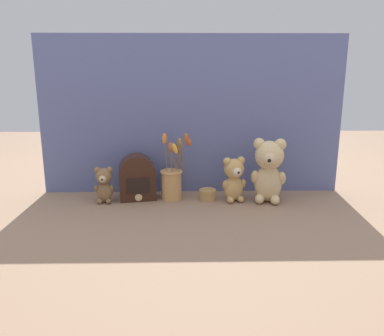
% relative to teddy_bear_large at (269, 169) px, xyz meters
% --- Properties ---
extents(ground_plane, '(4.00, 4.00, 0.00)m').
position_rel_teddy_bear_large_xyz_m(ground_plane, '(-0.35, -0.00, -0.16)').
color(ground_plane, '#8E7056').
extents(backdrop_wall, '(1.46, 0.02, 0.76)m').
position_rel_teddy_bear_large_xyz_m(backdrop_wall, '(-0.35, 0.17, 0.23)').
color(backdrop_wall, slate).
rests_on(backdrop_wall, ground).
extents(teddy_bear_large, '(0.17, 0.15, 0.30)m').
position_rel_teddy_bear_large_xyz_m(teddy_bear_large, '(0.00, 0.00, 0.00)').
color(teddy_bear_large, '#DBBC84').
rests_on(teddy_bear_large, ground).
extents(teddy_bear_medium, '(0.12, 0.11, 0.21)m').
position_rel_teddy_bear_large_xyz_m(teddy_bear_medium, '(-0.16, 0.01, -0.05)').
color(teddy_bear_medium, tan).
rests_on(teddy_bear_medium, ground).
extents(teddy_bear_small, '(0.09, 0.09, 0.17)m').
position_rel_teddy_bear_large_xyz_m(teddy_bear_small, '(-0.76, 0.00, -0.07)').
color(teddy_bear_small, olive).
rests_on(teddy_bear_small, ground).
extents(flower_vase, '(0.15, 0.13, 0.33)m').
position_rel_teddy_bear_large_xyz_m(flower_vase, '(-0.45, 0.04, -0.06)').
color(flower_vase, tan).
rests_on(flower_vase, ground).
extents(vintage_radio, '(0.18, 0.13, 0.22)m').
position_rel_teddy_bear_large_xyz_m(vintage_radio, '(-0.61, 0.05, -0.05)').
color(vintage_radio, '#381E14').
rests_on(vintage_radio, ground).
extents(decorative_tin_tall, '(0.08, 0.08, 0.05)m').
position_rel_teddy_bear_large_xyz_m(decorative_tin_tall, '(-0.28, 0.03, -0.13)').
color(decorative_tin_tall, tan).
rests_on(decorative_tin_tall, ground).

